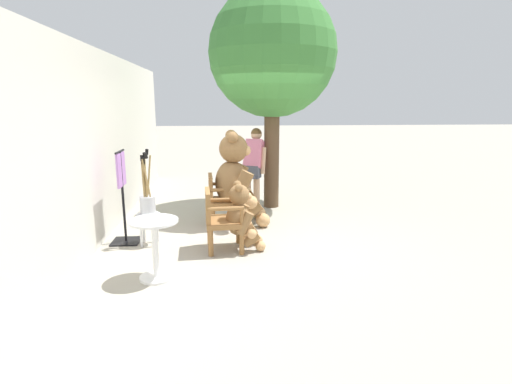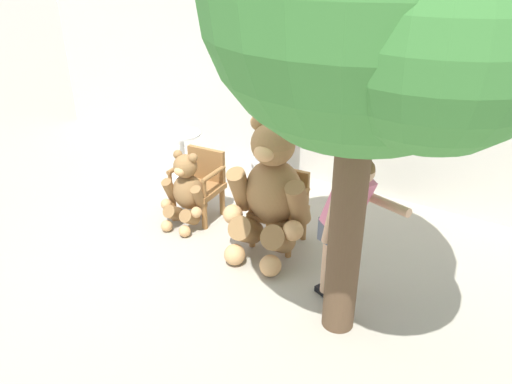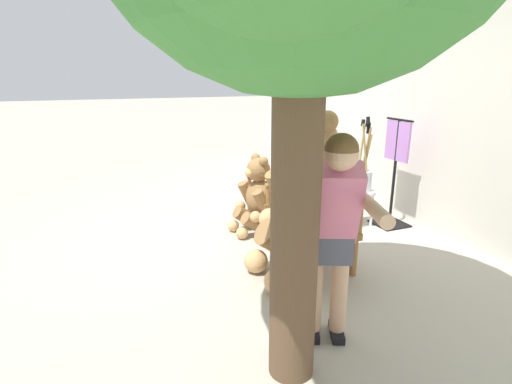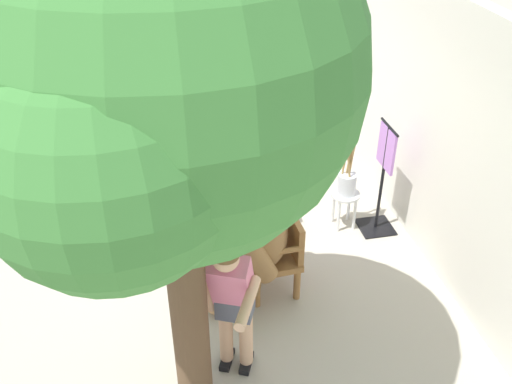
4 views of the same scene
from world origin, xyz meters
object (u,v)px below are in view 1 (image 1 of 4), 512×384
(wooden_chair_right, at_px, (221,198))
(person_visitor, at_px, (254,162))
(wooden_chair_left, at_px, (220,218))
(patio_tree, at_px, (275,57))
(brush_bucket, at_px, (147,200))
(clothing_display_stand, at_px, (123,195))
(teddy_bear_small, at_px, (241,217))
(white_stool, at_px, (149,221))
(teddy_bear_large, at_px, (237,179))
(round_side_table, at_px, (155,242))

(wooden_chair_right, bearing_deg, person_visitor, -31.63)
(wooden_chair_left, bearing_deg, patio_tree, -23.29)
(brush_bucket, distance_m, patio_tree, 3.71)
(wooden_chair_left, distance_m, person_visitor, 2.32)
(patio_tree, bearing_deg, clothing_display_stand, 129.25)
(wooden_chair_right, height_order, teddy_bear_small, teddy_bear_small)
(patio_tree, bearing_deg, wooden_chair_right, 140.34)
(patio_tree, bearing_deg, wooden_chair_left, 156.71)
(wooden_chair_right, xyz_separation_m, teddy_bear_small, (-1.16, -0.29, 0.01))
(white_stool, bearing_deg, patio_tree, -44.27)
(teddy_bear_small, relative_size, brush_bucket, 1.03)
(teddy_bear_small, relative_size, clothing_display_stand, 0.71)
(teddy_bear_large, bearing_deg, wooden_chair_right, 91.86)
(brush_bucket, height_order, round_side_table, brush_bucket)
(teddy_bear_large, distance_m, white_stool, 1.63)
(teddy_bear_small, bearing_deg, round_side_table, 130.84)
(teddy_bear_small, distance_m, clothing_display_stand, 1.77)
(teddy_bear_small, bearing_deg, patio_tree, -17.26)
(wooden_chair_left, relative_size, teddy_bear_small, 0.89)
(white_stool, bearing_deg, clothing_display_stand, 70.52)
(wooden_chair_left, bearing_deg, wooden_chair_right, 0.00)
(wooden_chair_left, height_order, person_visitor, person_visitor)
(teddy_bear_large, xyz_separation_m, teddy_bear_small, (-1.17, -0.03, -0.30))
(wooden_chair_right, bearing_deg, white_stool, 130.17)
(wooden_chair_right, bearing_deg, teddy_bear_large, -88.14)
(teddy_bear_small, relative_size, round_side_table, 1.34)
(white_stool, relative_size, round_side_table, 0.64)
(teddy_bear_large, distance_m, teddy_bear_small, 1.21)
(teddy_bear_large, xyz_separation_m, person_visitor, (1.01, -0.36, 0.14))
(wooden_chair_right, xyz_separation_m, round_side_table, (-2.06, 0.75, -0.01))
(white_stool, height_order, round_side_table, round_side_table)
(wooden_chair_right, height_order, round_side_table, wooden_chair_right)
(brush_bucket, bearing_deg, wooden_chair_left, -105.65)
(person_visitor, relative_size, patio_tree, 0.38)
(teddy_bear_small, distance_m, brush_bucket, 1.38)
(wooden_chair_left, xyz_separation_m, brush_bucket, (0.29, 1.04, 0.20))
(clothing_display_stand, bearing_deg, teddy_bear_small, -103.72)
(teddy_bear_large, relative_size, clothing_display_stand, 1.16)
(person_visitor, height_order, patio_tree, patio_tree)
(person_visitor, bearing_deg, wooden_chair_right, 148.37)
(round_side_table, bearing_deg, person_visitor, -24.07)
(white_stool, relative_size, clothing_display_stand, 0.34)
(teddy_bear_small, height_order, white_stool, teddy_bear_small)
(teddy_bear_large, relative_size, teddy_bear_small, 1.64)
(wooden_chair_left, height_order, patio_tree, patio_tree)
(person_visitor, distance_m, clothing_display_stand, 2.70)
(wooden_chair_left, distance_m, white_stool, 1.08)
(wooden_chair_left, bearing_deg, teddy_bear_small, -88.52)
(person_visitor, xyz_separation_m, round_side_table, (-3.08, 1.38, -0.47))
(round_side_table, distance_m, patio_tree, 4.49)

